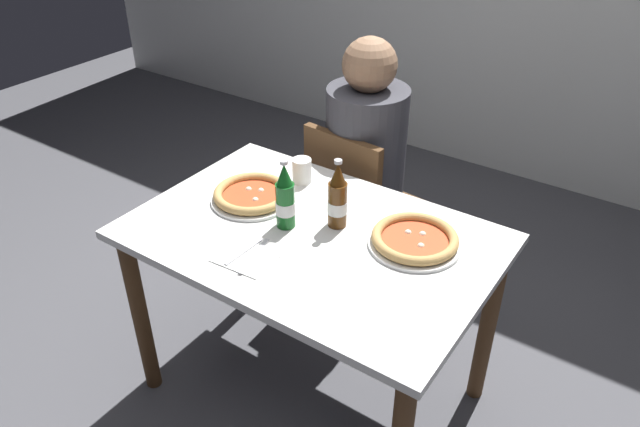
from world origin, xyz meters
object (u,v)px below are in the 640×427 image
dining_table_main (312,260)px  beer_bottle_left (285,199)px  pizza_marinara_far (252,195)px  beer_bottle_center (338,199)px  diner_seated (364,180)px  napkin_with_cutlery (249,255)px  pizza_margherita_near (415,240)px  paper_cup (302,171)px  chair_behind_table (356,204)px

dining_table_main → beer_bottle_left: (-0.10, -0.01, 0.22)m
pizza_marinara_far → beer_bottle_center: 0.35m
diner_seated → beer_bottle_left: 0.73m
beer_bottle_center → napkin_with_cutlery: 0.34m
beer_bottle_left → pizza_margherita_near: bearing=19.4°
paper_cup → beer_bottle_center: bearing=-32.2°
pizza_marinara_far → beer_bottle_left: 0.23m
pizza_marinara_far → paper_cup: bearing=71.2°
chair_behind_table → pizza_margherita_near: chair_behind_table is taller
beer_bottle_left → beer_bottle_center: same height
pizza_marinara_far → beer_bottle_left: size_ratio=1.21×
dining_table_main → chair_behind_table: size_ratio=1.41×
dining_table_main → chair_behind_table: bearing=107.4°
dining_table_main → pizza_marinara_far: 0.33m
pizza_marinara_far → beer_bottle_center: (0.34, 0.04, 0.08)m
diner_seated → napkin_with_cutlery: diner_seated is taller
pizza_marinara_far → napkin_with_cutlery: 0.33m
chair_behind_table → diner_seated: diner_seated is taller
dining_table_main → pizza_marinara_far: (-0.30, 0.05, 0.14)m
pizza_margherita_near → beer_bottle_left: 0.44m
paper_cup → chair_behind_table: bearing=84.4°
beer_bottle_left → beer_bottle_center: bearing=35.8°
chair_behind_table → napkin_with_cutlery: size_ratio=4.44×
napkin_with_cutlery → paper_cup: (-0.14, 0.47, 0.04)m
beer_bottle_left → beer_bottle_center: 0.17m
pizza_marinara_far → napkin_with_cutlery: pizza_marinara_far is taller
diner_seated → pizza_margherita_near: size_ratio=4.00×
beer_bottle_center → napkin_with_cutlery: bearing=-114.0°
pizza_marinara_far → beer_bottle_center: beer_bottle_center is taller
pizza_margherita_near → beer_bottle_center: (-0.27, -0.04, 0.08)m
beer_bottle_left → paper_cup: beer_bottle_left is taller
diner_seated → dining_table_main: bearing=-74.5°
napkin_with_cutlery → dining_table_main: bearing=66.9°
pizza_marinara_far → paper_cup: (0.07, 0.21, 0.03)m
chair_behind_table → paper_cup: chair_behind_table is taller
dining_table_main → napkin_with_cutlery: size_ratio=6.27×
beer_bottle_left → napkin_with_cutlery: (0.01, -0.20, -0.10)m
beer_bottle_center → napkin_with_cutlery: size_ratio=1.29×
pizza_marinara_far → diner_seated: bearing=79.5°
pizza_margherita_near → pizza_marinara_far: (-0.61, -0.08, 0.00)m
chair_behind_table → pizza_marinara_far: (-0.11, -0.56, 0.29)m
dining_table_main → pizza_margherita_near: size_ratio=3.97×
napkin_with_cutlery → diner_seated: bearing=96.1°
dining_table_main → paper_cup: bearing=131.1°
dining_table_main → beer_bottle_center: size_ratio=4.86×
dining_table_main → beer_bottle_left: size_ratio=4.86×
pizza_marinara_far → beer_bottle_center: size_ratio=1.21×
dining_table_main → paper_cup: (-0.23, 0.26, 0.16)m
diner_seated → paper_cup: size_ratio=12.73×
pizza_marinara_far → napkin_with_cutlery: (0.21, -0.26, -0.02)m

